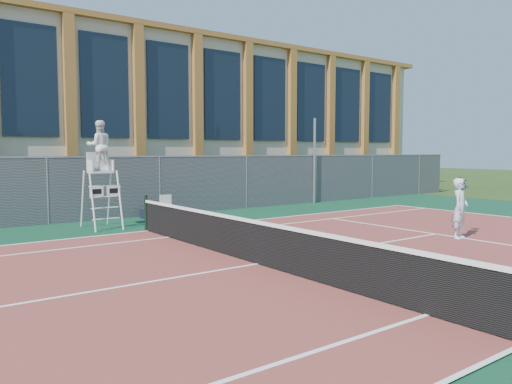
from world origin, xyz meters
TOP-DOWN VIEW (x-y plane):
  - ground at (0.00, 0.00)m, footprint 120.00×120.00m
  - apron at (0.00, 1.00)m, footprint 36.00×20.00m
  - tennis_court at (0.00, 0.00)m, footprint 23.77×10.97m
  - tennis_net at (0.00, 0.00)m, footprint 0.10×11.30m
  - fence at (0.00, 8.80)m, footprint 40.00×0.06m
  - hedge at (0.00, 10.00)m, footprint 40.00×1.40m
  - building at (0.00, 17.95)m, footprint 45.00×10.60m
  - steel_pole at (9.81, 8.70)m, footprint 0.12×0.12m
  - umpire_chair at (-0.86, 7.05)m, footprint 0.95×1.46m
  - plastic_chair at (1.42, 7.06)m, footprint 0.43×0.43m
  - sports_bag_near at (1.42, 8.33)m, footprint 0.80×0.44m
  - sports_bag_far at (2.94, 8.08)m, footprint 0.58×0.33m
  - tennis_player at (6.32, -0.78)m, footprint 0.97×0.70m

SIDE VIEW (x-z plane):
  - ground at x=0.00m, z-range 0.00..0.00m
  - apron at x=0.00m, z-range 0.00..0.01m
  - tennis_court at x=0.00m, z-range 0.01..0.03m
  - sports_bag_far at x=2.94m, z-range 0.01..0.23m
  - sports_bag_near at x=1.42m, z-range 0.01..0.33m
  - tennis_net at x=0.00m, z-range -0.01..1.09m
  - plastic_chair at x=1.42m, z-range 0.09..1.01m
  - tennis_player at x=6.32m, z-range 0.03..1.69m
  - fence at x=0.00m, z-range 0.00..2.20m
  - hedge at x=0.00m, z-range 0.00..2.20m
  - steel_pole at x=9.81m, z-range 0.00..3.94m
  - umpire_chair at x=-0.86m, z-range 0.78..4.18m
  - building at x=0.00m, z-range 0.03..8.26m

